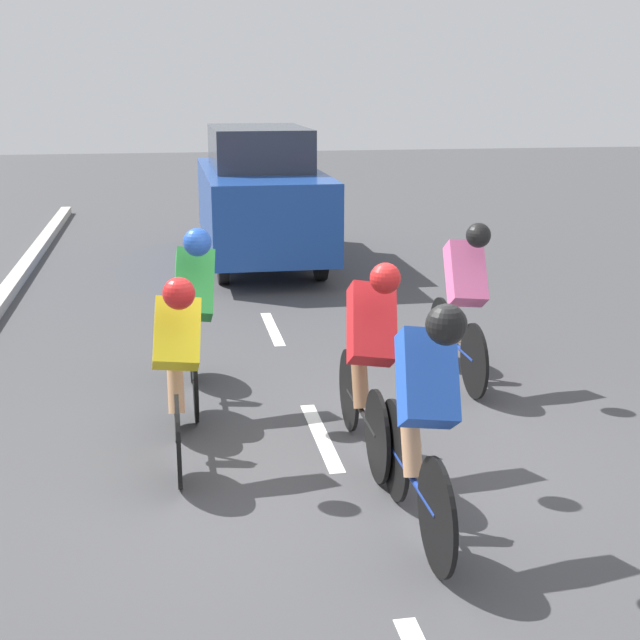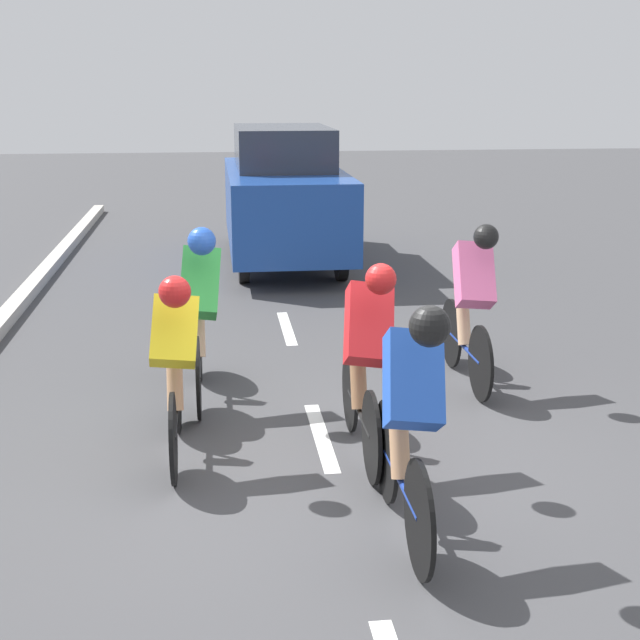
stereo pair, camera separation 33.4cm
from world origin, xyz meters
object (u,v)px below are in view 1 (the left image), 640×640
Objects in this scene: cyclist_green at (194,311)px; cyclist_pink at (463,299)px; cyclist_yellow at (177,363)px; support_car at (260,196)px; cyclist_red at (369,354)px; cyclist_blue at (424,413)px.

cyclist_pink is at bearing -177.20° from cyclist_green.
support_car is at bearing -100.75° from cyclist_yellow.
cyclist_red is 1.84m from cyclist_green.
cyclist_blue is at bearing 66.91° from cyclist_pink.
cyclist_pink is at bearing 101.40° from support_car.
cyclist_pink is 0.38× the size of support_car.
cyclist_red is 1.94m from cyclist_pink.
cyclist_red is at bearing -87.88° from cyclist_blue.
cyclist_blue reaches higher than cyclist_yellow.
cyclist_pink is 6.07m from support_car.
cyclist_yellow is 7.45m from support_car.
cyclist_pink is (-2.59, -1.36, 0.04)m from cyclist_yellow.
cyclist_green is at bearing -64.59° from cyclist_blue.
cyclist_green is at bearing -97.60° from cyclist_yellow.
cyclist_yellow is at bearing 27.80° from cyclist_pink.
cyclist_yellow is at bearing 79.25° from support_car.
support_car is (-1.22, -6.07, 0.21)m from cyclist_green.
cyclist_blue is (-0.05, 1.24, 0.01)m from cyclist_red.
cyclist_red is 7.46m from support_car.
cyclist_blue reaches higher than cyclist_pink.
cyclist_blue is 0.99× the size of cyclist_pink.
cyclist_red is 1.25m from cyclist_blue.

